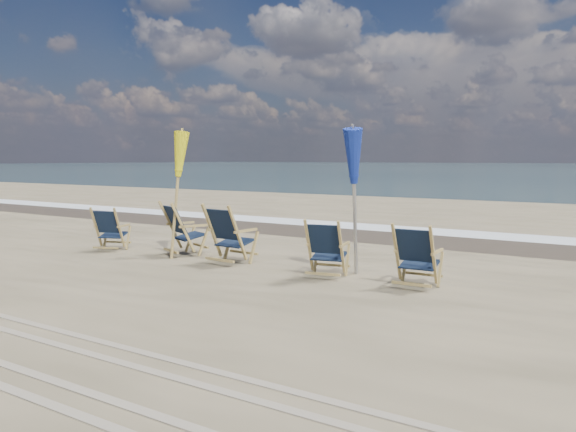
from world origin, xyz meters
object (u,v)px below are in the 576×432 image
object	(u,v)px
beach_chair_1	(183,230)
umbrella_blue	(355,162)
beach_chair_3	(341,250)
umbrella_yellow	(175,160)
beach_chair_0	(119,230)
beach_chair_4	(433,258)
beach_chair_2	(238,236)

from	to	relation	value
beach_chair_1	umbrella_blue	xyz separation A→B (m)	(3.50, 0.17, 1.30)
beach_chair_3	umbrella_yellow	bearing A→B (deg)	-13.12
beach_chair_0	beach_chair_4	bearing A→B (deg)	159.15
beach_chair_2	umbrella_yellow	xyz separation A→B (m)	(-1.54, 0.12, 1.30)
beach_chair_0	beach_chair_3	world-z (taller)	beach_chair_3
beach_chair_0	beach_chair_4	xyz separation A→B (m)	(6.44, 0.04, 0.03)
beach_chair_1	beach_chair_4	bearing A→B (deg)	-158.58
beach_chair_2	umbrella_blue	world-z (taller)	umbrella_blue
beach_chair_1	umbrella_yellow	xyz separation A→B (m)	(-0.13, -0.04, 1.32)
beach_chair_4	umbrella_yellow	xyz separation A→B (m)	(-5.00, 0.09, 1.36)
beach_chair_1	beach_chair_4	distance (m)	4.87
beach_chair_1	umbrella_yellow	distance (m)	1.32
beach_chair_3	umbrella_blue	xyz separation A→B (m)	(0.08, 0.30, 1.36)
beach_chair_2	umbrella_yellow	bearing A→B (deg)	-0.66
umbrella_blue	beach_chair_0	bearing A→B (deg)	-176.17
beach_chair_0	beach_chair_4	distance (m)	6.44
beach_chair_4	umbrella_blue	distance (m)	1.95
beach_chair_3	beach_chair_4	size ratio (longest dim) A/B	0.98
beach_chair_3	umbrella_yellow	world-z (taller)	umbrella_yellow
beach_chair_2	beach_chair_4	distance (m)	3.46
umbrella_yellow	umbrella_blue	world-z (taller)	umbrella_yellow
beach_chair_3	umbrella_blue	world-z (taller)	umbrella_blue
beach_chair_3	umbrella_blue	size ratio (longest dim) A/B	0.40
beach_chair_4	beach_chair_1	bearing A→B (deg)	-3.56
umbrella_yellow	umbrella_blue	size ratio (longest dim) A/B	1.01
beach_chair_1	umbrella_yellow	world-z (taller)	umbrella_yellow
beach_chair_4	beach_chair_2	bearing A→B (deg)	-1.63
beach_chair_4	umbrella_yellow	size ratio (longest dim) A/B	0.41
beach_chair_0	umbrella_yellow	size ratio (longest dim) A/B	0.38
beach_chair_2	beach_chair_3	distance (m)	2.01
beach_chair_2	beach_chair_3	xyz separation A→B (m)	(2.00, 0.02, -0.07)
beach_chair_0	beach_chair_2	bearing A→B (deg)	159.13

